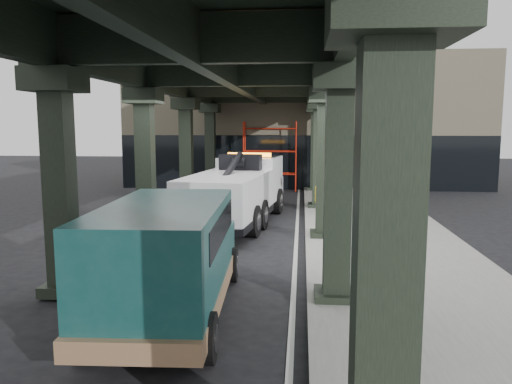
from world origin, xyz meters
The scene contains 8 objects.
ground centered at (0.00, 0.00, 0.00)m, with size 90.00×90.00×0.00m, color black.
sidewalk centered at (4.50, 2.00, 0.07)m, with size 5.00×40.00×0.15m, color gray.
lane_stripe centered at (1.70, 2.00, 0.01)m, with size 0.12×38.00×0.01m, color silver.
viaduct centered at (-0.40, 2.00, 5.46)m, with size 7.40×32.00×6.40m.
building centered at (2.00, 20.00, 4.00)m, with size 22.00×10.00×8.00m, color #C6B793.
scaffolding centered at (0.00, 14.64, 2.11)m, with size 3.08×0.88×4.00m.
tow_truck centered at (-0.58, 4.65, 1.36)m, with size 3.36×8.71×2.79m.
towed_van centered at (-0.72, -5.07, 1.26)m, with size 2.56×5.87×2.34m.
Camera 1 is at (1.85, -14.35, 3.80)m, focal length 35.00 mm.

